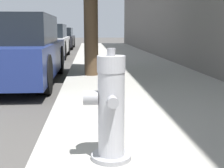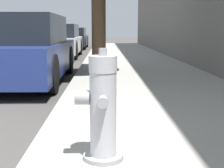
% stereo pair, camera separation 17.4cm
% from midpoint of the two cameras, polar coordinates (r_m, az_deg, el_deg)
% --- Properties ---
extents(fire_hydrant, '(0.36, 0.38, 0.84)m').
position_cam_midpoint_polar(fire_hydrant, '(2.32, 0.38, -4.72)').
color(fire_hydrant, '#97979C').
rests_on(fire_hydrant, sidewalk_slab).
extents(parked_car_near, '(1.72, 4.18, 1.41)m').
position_cam_midpoint_polar(parked_car_near, '(6.83, -15.05, 5.98)').
color(parked_car_near, navy).
rests_on(parked_car_near, ground_plane).
extents(parked_car_mid, '(1.87, 3.83, 1.31)m').
position_cam_midpoint_polar(parked_car_mid, '(12.82, -9.80, 7.73)').
color(parked_car_mid, silver).
rests_on(parked_car_mid, ground_plane).
extents(parked_car_far, '(1.89, 4.00, 1.20)m').
position_cam_midpoint_polar(parked_car_far, '(18.56, -7.29, 8.30)').
color(parked_car_far, black).
rests_on(parked_car_far, ground_plane).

